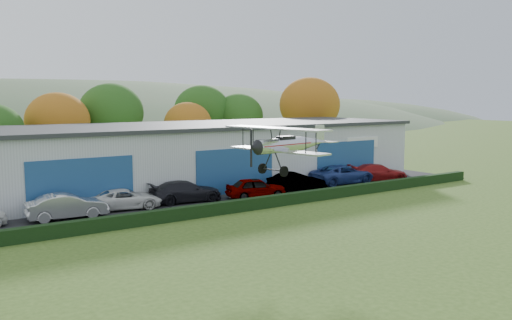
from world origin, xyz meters
TOP-DOWN VIEW (x-y plane):
  - ground at (0.00, 0.00)m, footprint 300.00×300.00m
  - apron at (3.00, 21.00)m, footprint 48.00×9.00m
  - hedge at (3.00, 16.20)m, footprint 46.00×0.60m
  - hangar at (5.00, 27.98)m, footprint 40.60×12.60m
  - tree_belt at (0.85, 40.62)m, footprint 75.70×13.22m
  - car_1 at (-8.44, 20.31)m, footprint 4.95×2.01m
  - car_2 at (-4.36, 21.10)m, footprint 5.21×3.14m
  - car_3 at (0.08, 20.97)m, footprint 5.52×2.66m
  - car_4 at (5.17, 19.38)m, footprint 4.81×2.88m
  - car_5 at (9.44, 19.82)m, footprint 4.93×2.75m
  - car_6 at (15.15, 20.54)m, footprint 6.08×3.07m
  - car_7 at (18.90, 19.81)m, footprint 5.74×4.15m
  - biplane at (0.19, 9.17)m, footprint 5.84×6.67m

SIDE VIEW (x-z plane):
  - ground at x=0.00m, z-range 0.00..0.00m
  - apron at x=3.00m, z-range 0.00..0.05m
  - hedge at x=3.00m, z-range 0.00..0.80m
  - car_2 at x=-4.36m, z-range 0.05..1.40m
  - car_4 at x=5.17m, z-range 0.05..1.58m
  - car_5 at x=9.44m, z-range 0.05..1.59m
  - car_7 at x=18.90m, z-range 0.05..1.59m
  - car_3 at x=0.08m, z-range 0.05..1.60m
  - car_1 at x=-8.44m, z-range 0.05..1.65m
  - car_6 at x=15.15m, z-range 0.05..1.70m
  - hangar at x=5.00m, z-range 0.01..5.31m
  - biplane at x=0.19m, z-range 3.92..6.40m
  - tree_belt at x=0.85m, z-range 0.55..10.67m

